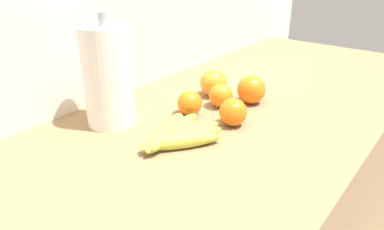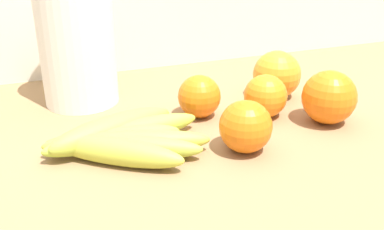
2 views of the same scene
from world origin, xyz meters
TOP-DOWN VIEW (x-y plane):
  - wall_back at (0.00, 0.37)m, footprint 2.16×0.06m
  - banana_bunch at (-0.24, 0.02)m, footprint 0.22×0.17m
  - orange_far_right at (0.06, -0.00)m, footprint 0.08×0.08m
  - orange_front at (-0.11, 0.09)m, footprint 0.07×0.07m
  - orange_center at (-0.09, -0.04)m, footprint 0.07×0.07m
  - orange_right at (-0.01, 0.05)m, footprint 0.07×0.07m
  - orange_back_right at (0.04, 0.12)m, footprint 0.08×0.08m
  - paper_towel_roll at (-0.26, 0.21)m, footprint 0.12×0.12m

SIDE VIEW (x-z plane):
  - wall_back at x=0.00m, z-range 0.00..1.30m
  - banana_bunch at x=-0.24m, z-range 0.91..0.95m
  - orange_front at x=-0.11m, z-range 0.91..0.98m
  - orange_right at x=-0.01m, z-range 0.91..0.98m
  - orange_center at x=-0.09m, z-range 0.91..0.98m
  - orange_far_right at x=0.06m, z-range 0.91..0.99m
  - orange_back_right at x=0.04m, z-range 0.91..0.99m
  - paper_towel_roll at x=-0.26m, z-range 0.90..1.17m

